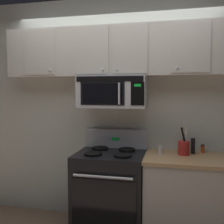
{
  "coord_description": "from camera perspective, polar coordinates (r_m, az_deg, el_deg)",
  "views": [
    {
      "loc": [
        0.66,
        -2.41,
        1.59
      ],
      "look_at": [
        0.0,
        0.49,
        1.35
      ],
      "focal_mm": 42.6,
      "sensor_mm": 36.0,
      "label": 1
    }
  ],
  "objects": [
    {
      "name": "counter_segment",
      "position": [
        3.06,
        16.01,
        -17.39
      ],
      "size": [
        0.93,
        0.65,
        0.9
      ],
      "color": "#BCB7AD",
      "rests_on": "ground_plane"
    },
    {
      "name": "pepper_mill",
      "position": [
        3.07,
        16.97,
        -6.95
      ],
      "size": [
        0.05,
        0.05,
        0.17
      ],
      "primitive_type": "cylinder",
      "color": "black",
      "rests_on": "counter_segment"
    },
    {
      "name": "stove_range",
      "position": [
        3.12,
        -0.28,
        -16.49
      ],
      "size": [
        0.76,
        0.69,
        1.12
      ],
      "color": "black",
      "rests_on": "ground_plane"
    },
    {
      "name": "upper_cabinets",
      "position": [
        3.08,
        0.34,
        12.74
      ],
      "size": [
        2.5,
        0.36,
        0.55
      ],
      "color": "#BCB7AD"
    },
    {
      "name": "over_range_microwave",
      "position": [
        3.02,
        0.21,
        4.34
      ],
      "size": [
        0.76,
        0.43,
        0.35
      ],
      "color": "#B7BABF"
    },
    {
      "name": "spice_jar",
      "position": [
        3.14,
        18.86,
        -7.46
      ],
      "size": [
        0.04,
        0.04,
        0.09
      ],
      "color": "#C64C19",
      "rests_on": "counter_segment"
    },
    {
      "name": "utensil_crock_red",
      "position": [
        2.98,
        15.16,
        -7.18
      ],
      "size": [
        0.12,
        0.12,
        0.39
      ],
      "color": "red",
      "rests_on": "counter_segment"
    },
    {
      "name": "back_wall",
      "position": [
        3.27,
        1.16,
        0.42
      ],
      "size": [
        5.2,
        0.1,
        2.7
      ],
      "primitive_type": "cube",
      "color": "silver",
      "rests_on": "ground_plane"
    },
    {
      "name": "salt_shaker",
      "position": [
        2.97,
        10.27,
        -7.97
      ],
      "size": [
        0.04,
        0.04,
        0.09
      ],
      "color": "white",
      "rests_on": "counter_segment"
    }
  ]
}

